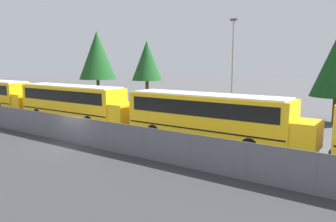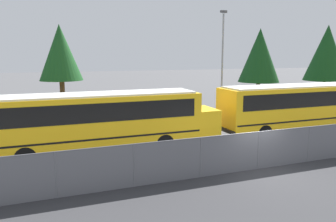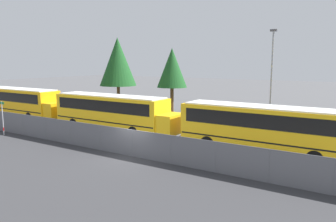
{
  "view_description": "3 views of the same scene",
  "coord_description": "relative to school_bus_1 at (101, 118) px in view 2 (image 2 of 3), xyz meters",
  "views": [
    {
      "loc": [
        17.98,
        -14.33,
        5.62
      ],
      "look_at": [
        3.69,
        6.04,
        1.84
      ],
      "focal_mm": 35.0,
      "sensor_mm": 36.0,
      "label": 1
    },
    {
      "loc": [
        -9.52,
        -12.78,
        5.52
      ],
      "look_at": [
        -2.8,
        4.98,
        2.26
      ],
      "focal_mm": 35.0,
      "sensor_mm": 36.0,
      "label": 2
    },
    {
      "loc": [
        13.81,
        -17.16,
        6.49
      ],
      "look_at": [
        -1.11,
        6.3,
        2.28
      ],
      "focal_mm": 35.0,
      "sensor_mm": 36.0,
      "label": 3
    }
  ],
  "objects": [
    {
      "name": "school_bus_2",
      "position": [
        14.24,
        0.09,
        0.0
      ],
      "size": [
        13.36,
        2.6,
        3.42
      ],
      "color": "yellow",
      "rests_on": "ground_plane"
    },
    {
      "name": "fence",
      "position": [
        6.65,
        -5.4,
        -1.07
      ],
      "size": [
        68.42,
        0.07,
        1.89
      ],
      "color": "#9EA0A5",
      "rests_on": "ground_plane"
    },
    {
      "name": "light_pole",
      "position": [
        12.3,
        8.02,
        3.04
      ],
      "size": [
        0.6,
        0.24,
        9.38
      ],
      "color": "gray",
      "rests_on": "ground_plane"
    },
    {
      "name": "tree_1",
      "position": [
        20.14,
        13.31,
        3.4
      ],
      "size": [
        4.63,
        4.63,
        8.46
      ],
      "color": "#51381E",
      "rests_on": "ground_plane"
    },
    {
      "name": "school_bus_1",
      "position": [
        0.0,
        0.0,
        0.0
      ],
      "size": [
        13.36,
        2.6,
        3.42
      ],
      "color": "yellow",
      "rests_on": "ground_plane"
    },
    {
      "name": "tree_0",
      "position": [
        -1.38,
        12.73,
        3.65
      ],
      "size": [
        3.8,
        3.8,
        8.19
      ],
      "color": "#51381E",
      "rests_on": "ground_plane"
    },
    {
      "name": "tree_3",
      "position": [
        31.26,
        14.46,
        3.72
      ],
      "size": [
        5.43,
        5.43,
        9.3
      ],
      "color": "#51381E",
      "rests_on": "ground_plane"
    },
    {
      "name": "ground_plane",
      "position": [
        6.65,
        -5.39,
        -2.04
      ],
      "size": [
        200.0,
        200.0,
        0.0
      ],
      "primitive_type": "plane",
      "color": "#4C4C4F"
    }
  ]
}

